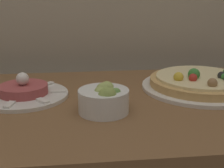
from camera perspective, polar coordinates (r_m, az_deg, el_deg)
dining_table at (r=0.86m, az=-4.48°, el=-10.16°), size 1.38×0.60×0.73m
pizza_plate at (r=0.94m, az=15.90°, el=0.24°), size 0.34×0.34×0.07m
tartare_plate at (r=0.87m, az=-15.84°, el=-1.47°), size 0.24×0.24×0.07m
small_bowl at (r=0.73m, az=-1.45°, el=-2.78°), size 0.12×0.12×0.07m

